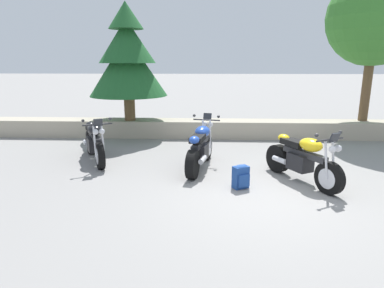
{
  "coord_description": "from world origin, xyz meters",
  "views": [
    {
      "loc": [
        -1.14,
        -5.87,
        2.42
      ],
      "look_at": [
        -1.45,
        1.2,
        0.65
      ],
      "focal_mm": 31.1,
      "sensor_mm": 36.0,
      "label": 1
    }
  ],
  "objects_px": {
    "motorcycle_black_near_left": "(95,142)",
    "pine_tree_far_left": "(127,57)",
    "motorcycle_blue_centre": "(201,148)",
    "motorcycle_yellow_far_right": "(303,159)",
    "rider_backpack": "(241,176)",
    "leafy_tree_mid_left": "(381,20)"
  },
  "relations": [
    {
      "from": "motorcycle_blue_centre",
      "to": "motorcycle_yellow_far_right",
      "type": "bearing_deg",
      "value": -22.22
    },
    {
      "from": "rider_backpack",
      "to": "motorcycle_blue_centre",
      "type": "bearing_deg",
      "value": 123.25
    },
    {
      "from": "pine_tree_far_left",
      "to": "leafy_tree_mid_left",
      "type": "xyz_separation_m",
      "value": [
        7.67,
        0.19,
        1.07
      ]
    },
    {
      "from": "motorcycle_blue_centre",
      "to": "motorcycle_yellow_far_right",
      "type": "xyz_separation_m",
      "value": [
        2.08,
        -0.85,
        0.0
      ]
    },
    {
      "from": "motorcycle_yellow_far_right",
      "to": "motorcycle_black_near_left",
      "type": "bearing_deg",
      "value": 164.62
    },
    {
      "from": "motorcycle_blue_centre",
      "to": "motorcycle_yellow_far_right",
      "type": "height_order",
      "value": "same"
    },
    {
      "from": "motorcycle_yellow_far_right",
      "to": "pine_tree_far_left",
      "type": "height_order",
      "value": "pine_tree_far_left"
    },
    {
      "from": "rider_backpack",
      "to": "pine_tree_far_left",
      "type": "xyz_separation_m",
      "value": [
        -3.16,
        4.41,
        2.29
      ]
    },
    {
      "from": "motorcycle_blue_centre",
      "to": "pine_tree_far_left",
      "type": "distance_m",
      "value": 4.46
    },
    {
      "from": "motorcycle_black_near_left",
      "to": "motorcycle_yellow_far_right",
      "type": "bearing_deg",
      "value": -15.38
    },
    {
      "from": "motorcycle_black_near_left",
      "to": "rider_backpack",
      "type": "distance_m",
      "value": 3.82
    },
    {
      "from": "rider_backpack",
      "to": "leafy_tree_mid_left",
      "type": "distance_m",
      "value": 7.27
    },
    {
      "from": "motorcycle_black_near_left",
      "to": "motorcycle_blue_centre",
      "type": "xyz_separation_m",
      "value": [
        2.62,
        -0.44,
        0.0
      ]
    },
    {
      "from": "motorcycle_yellow_far_right",
      "to": "pine_tree_far_left",
      "type": "xyz_separation_m",
      "value": [
        -4.44,
        4.04,
        2.05
      ]
    },
    {
      "from": "rider_backpack",
      "to": "pine_tree_far_left",
      "type": "distance_m",
      "value": 5.89
    },
    {
      "from": "motorcycle_black_near_left",
      "to": "motorcycle_yellow_far_right",
      "type": "height_order",
      "value": "same"
    },
    {
      "from": "motorcycle_black_near_left",
      "to": "motorcycle_blue_centre",
      "type": "height_order",
      "value": "same"
    },
    {
      "from": "motorcycle_black_near_left",
      "to": "pine_tree_far_left",
      "type": "height_order",
      "value": "pine_tree_far_left"
    },
    {
      "from": "rider_backpack",
      "to": "pine_tree_far_left",
      "type": "bearing_deg",
      "value": 125.62
    },
    {
      "from": "motorcycle_yellow_far_right",
      "to": "motorcycle_blue_centre",
      "type": "bearing_deg",
      "value": 157.78
    },
    {
      "from": "pine_tree_far_left",
      "to": "leafy_tree_mid_left",
      "type": "bearing_deg",
      "value": 1.42
    },
    {
      "from": "motorcycle_blue_centre",
      "to": "rider_backpack",
      "type": "distance_m",
      "value": 1.49
    }
  ]
}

